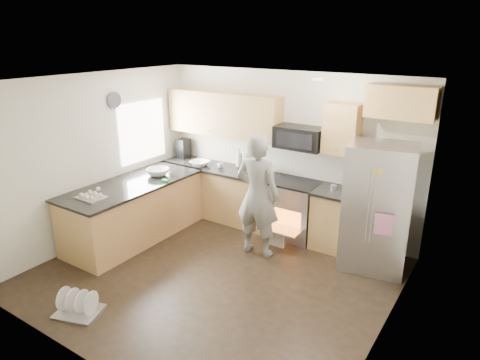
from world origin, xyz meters
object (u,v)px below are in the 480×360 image
Objects in this scene: refrigerator at (377,208)px; person at (258,196)px; stove_range at (294,197)px; dish_rack at (78,307)px.

refrigerator is 1.66m from person.
stove_range is 2.94× the size of dish_rack.
dish_rack is at bearing 62.87° from person.
stove_range is at bearing 70.07° from dish_rack.
dish_rack is (-0.99, -2.43, -0.83)m from person.
person is at bearing 67.95° from dish_rack.
person is (-0.19, -0.81, 0.24)m from stove_range.
stove_range is 1.00× the size of refrigerator.
stove_range reaches higher than dish_rack.
refrigerator is (1.37, -0.24, 0.21)m from stove_range.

